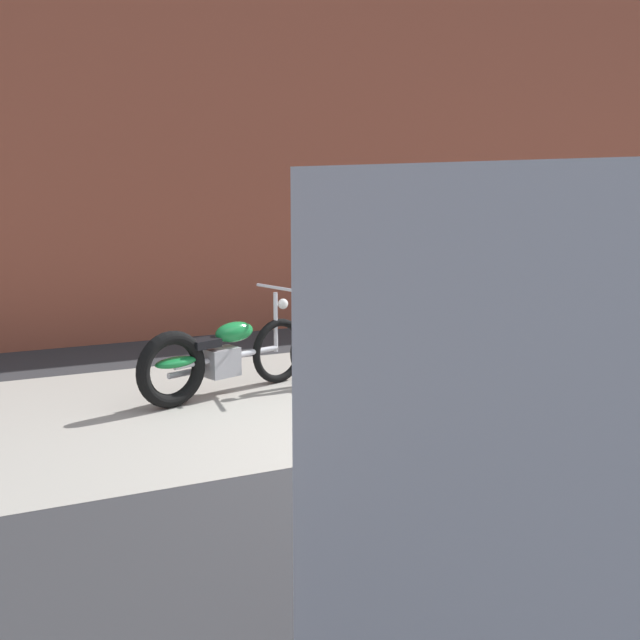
% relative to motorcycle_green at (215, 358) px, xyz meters
% --- Properties ---
extents(ground_plane, '(80.00, 80.00, 0.00)m').
position_rel_motorcycle_green_xyz_m(ground_plane, '(1.17, -2.03, -0.40)').
color(ground_plane, '#2D2D30').
extents(sidewalk_slab, '(36.00, 3.50, 0.01)m').
position_rel_motorcycle_green_xyz_m(sidewalk_slab, '(1.17, -0.28, -0.40)').
color(sidewalk_slab, '#9E998E').
rests_on(sidewalk_slab, ground).
extents(brick_building_wall, '(36.00, 0.50, 5.04)m').
position_rel_motorcycle_green_xyz_m(brick_building_wall, '(1.17, 3.17, 2.12)').
color(brick_building_wall, brown).
rests_on(brick_building_wall, ground).
extents(motorcycle_green, '(1.94, 0.85, 1.03)m').
position_rel_motorcycle_green_xyz_m(motorcycle_green, '(0.00, 0.00, 0.00)').
color(motorcycle_green, black).
rests_on(motorcycle_green, ground).
extents(motorcycle_black, '(2.00, 0.60, 1.03)m').
position_rel_motorcycle_green_xyz_m(motorcycle_black, '(1.95, -0.08, 0.00)').
color(motorcycle_black, black).
rests_on(motorcycle_black, ground).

